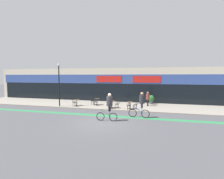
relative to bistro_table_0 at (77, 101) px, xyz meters
name	(u,v)px	position (x,y,z in m)	size (l,w,h in m)	color
ground_plane	(103,123)	(5.10, -5.79, -0.62)	(120.00, 120.00, 0.00)	#4C4C51
sidewalk_slab	(123,106)	(5.10, 1.46, -0.56)	(40.00, 5.50, 0.12)	gray
storefront_facade	(130,85)	(5.10, 6.17, 1.67)	(40.00, 4.06, 4.60)	beige
bike_lane_stripe	(111,116)	(5.10, -3.61, -0.62)	(36.00, 0.70, 0.01)	#2D844C
bistro_table_0	(77,101)	(0.00, 0.00, 0.00)	(0.67, 0.67, 0.71)	black
bistro_table_1	(97,100)	(2.06, 1.14, 0.03)	(0.65, 0.65, 0.75)	black
bistro_table_2	(112,103)	(4.27, -0.34, 0.03)	(0.80, 0.80, 0.74)	black
bistro_table_3	(130,104)	(6.23, -0.39, 0.02)	(0.64, 0.64, 0.74)	black
cafe_chair_0_near	(74,102)	(0.00, -0.63, 0.01)	(0.41, 0.58, 0.90)	black
cafe_chair_1_near	(95,101)	(2.06, 0.51, 0.01)	(0.41, 0.58, 0.90)	black
cafe_chair_1_side	(92,100)	(1.43, 1.13, 0.01)	(0.59, 0.43, 0.90)	black
cafe_chair_2_near	(110,104)	(4.28, -0.96, 0.01)	(0.41, 0.58, 0.90)	black
cafe_chair_2_side	(117,103)	(4.90, -0.35, 0.01)	(0.59, 0.44, 0.90)	black
cafe_chair_3_near	(129,105)	(6.24, -1.01, 0.01)	(0.43, 0.59, 0.90)	black
cafe_chair_3_side	(136,104)	(6.86, -0.39, 0.01)	(0.58, 0.41, 0.90)	black
planter_pot	(151,99)	(8.24, 3.37, 0.09)	(0.71, 0.71, 1.09)	#4C4C51
lamp_post	(59,82)	(-1.68, -0.93, 2.28)	(0.26, 0.26, 4.77)	black
cyclist_0	(109,104)	(5.38, -5.21, 0.69)	(1.69, 0.55, 2.19)	black
cyclist_1	(141,103)	(7.70, -3.49, 0.64)	(1.81, 0.53, 2.18)	black
pedestrian_near_end	(148,98)	(7.91, 1.95, 0.45)	(0.45, 0.45, 1.61)	black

